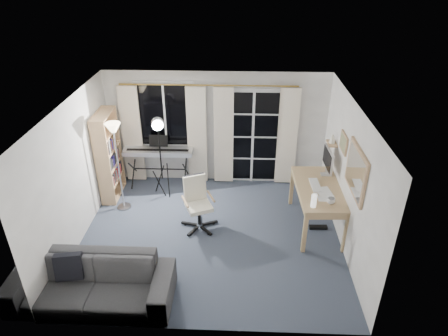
# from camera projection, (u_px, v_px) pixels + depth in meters

# --- Properties ---
(floor) EXTENTS (4.50, 4.00, 0.02)m
(floor) POSITION_uv_depth(u_px,v_px,m) (211.00, 236.00, 7.08)
(floor) COLOR #374050
(floor) RESTS_ON ground
(window) EXTENTS (1.20, 0.08, 1.40)m
(window) POSITION_uv_depth(u_px,v_px,m) (165.00, 115.00, 8.12)
(window) COLOR white
(window) RESTS_ON floor
(french_door) EXTENTS (1.32, 0.09, 2.11)m
(french_door) POSITION_uv_depth(u_px,v_px,m) (253.00, 137.00, 8.28)
(french_door) COLOR white
(french_door) RESTS_ON floor
(curtains) EXTENTS (3.60, 0.07, 2.13)m
(curtains) POSITION_uv_depth(u_px,v_px,m) (210.00, 136.00, 8.20)
(curtains) COLOR gold
(curtains) RESTS_ON floor
(bookshelf) EXTENTS (0.30, 0.83, 1.79)m
(bookshelf) POSITION_uv_depth(u_px,v_px,m) (107.00, 158.00, 7.85)
(bookshelf) COLOR #A47A56
(bookshelf) RESTS_ON floor
(torchiere_lamp) EXTENTS (0.37, 0.37, 1.78)m
(torchiere_lamp) POSITION_uv_depth(u_px,v_px,m) (115.00, 141.00, 7.16)
(torchiere_lamp) COLOR #B2B2B7
(torchiere_lamp) RESTS_ON floor
(keyboard_piano) EXTENTS (1.43, 0.69, 1.03)m
(keyboard_piano) POSITION_uv_depth(u_px,v_px,m) (158.00, 152.00, 8.23)
(keyboard_piano) COLOR black
(keyboard_piano) RESTS_ON floor
(studio_light) EXTENTS (0.36, 0.37, 1.75)m
(studio_light) POSITION_uv_depth(u_px,v_px,m) (158.00, 133.00, 7.53)
(studio_light) COLOR black
(studio_light) RESTS_ON floor
(office_chair) EXTENTS (0.67, 0.66, 0.97)m
(office_chair) POSITION_uv_depth(u_px,v_px,m) (197.00, 198.00, 7.11)
(office_chair) COLOR black
(office_chair) RESTS_ON floor
(desk) EXTENTS (0.82, 1.55, 0.82)m
(desk) POSITION_uv_depth(u_px,v_px,m) (319.00, 192.00, 7.00)
(desk) COLOR tan
(desk) RESTS_ON floor
(monitor) EXTENTS (0.20, 0.59, 0.51)m
(monitor) POSITION_uv_depth(u_px,v_px,m) (328.00, 160.00, 7.19)
(monitor) COLOR silver
(monitor) RESTS_ON desk
(desk_clutter) EXTENTS (0.46, 0.94, 1.04)m
(desk_clutter) POSITION_uv_depth(u_px,v_px,m) (317.00, 203.00, 6.82)
(desk_clutter) COLOR white
(desk_clutter) RESTS_ON desk
(mug) EXTENTS (0.14, 0.11, 0.13)m
(mug) POSITION_uv_depth(u_px,v_px,m) (331.00, 200.00, 6.48)
(mug) COLOR silver
(mug) RESTS_ON desk
(wall_mirror) EXTENTS (0.04, 0.94, 0.74)m
(wall_mirror) POSITION_uv_depth(u_px,v_px,m) (356.00, 171.00, 5.95)
(wall_mirror) COLOR #A47A56
(wall_mirror) RESTS_ON floor
(framed_print) EXTENTS (0.03, 0.42, 0.32)m
(framed_print) POSITION_uv_depth(u_px,v_px,m) (344.00, 143.00, 6.71)
(framed_print) COLOR #A47A56
(framed_print) RESTS_ON floor
(wall_shelf) EXTENTS (0.16, 0.30, 0.18)m
(wall_shelf) POSITION_uv_depth(u_px,v_px,m) (332.00, 141.00, 7.24)
(wall_shelf) COLOR #A47A56
(wall_shelf) RESTS_ON floor
(sofa) EXTENTS (2.29, 0.68, 0.89)m
(sofa) POSITION_uv_depth(u_px,v_px,m) (90.00, 277.00, 5.56)
(sofa) COLOR #2C2C2F
(sofa) RESTS_ON floor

